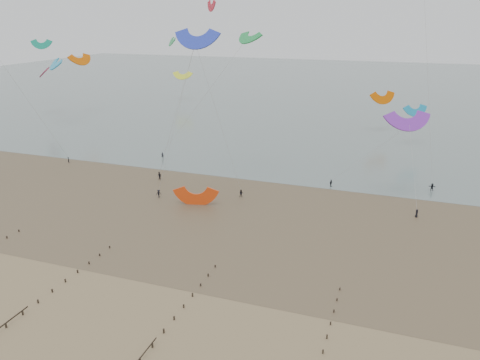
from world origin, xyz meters
name	(u,v)px	position (x,y,z in m)	size (l,w,h in m)	color
ground	(150,308)	(0.00, 0.00, 0.00)	(500.00, 500.00, 0.00)	brown
sea_and_shore	(220,205)	(-4.08, 34.40, 0.01)	(500.00, 665.00, 0.03)	#475654
kitesurfer_lead	(69,160)	(-49.67, 47.29, 0.76)	(0.56, 0.36, 1.52)	black
kitesurfers	(327,192)	(14.70, 46.10, 0.83)	(117.48, 25.57, 1.81)	black
grounded_kite	(196,205)	(-8.54, 32.96, 0.00)	(7.38, 3.86, 5.62)	#E93F0E
kites_airborne	(275,66)	(-8.68, 89.71, 20.79)	(250.81, 117.28, 42.07)	blue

